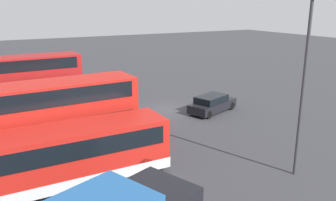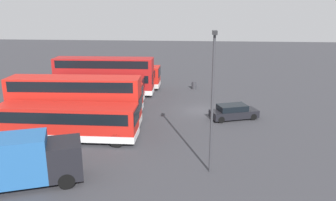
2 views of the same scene
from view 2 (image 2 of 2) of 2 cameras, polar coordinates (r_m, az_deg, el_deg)
name	(u,v)px [view 2 (image 2 of 2)]	position (r m, az deg, el deg)	size (l,w,h in m)	color
ground_plane	(202,111)	(35.76, 5.67, -1.74)	(140.00, 140.00, 0.00)	#38383D
bus_single_deck_near_end	(68,121)	(28.75, -16.40, -3.34)	(2.65, 11.32, 2.95)	red
bus_double_decker_second	(75,100)	(31.54, -15.21, 0.01)	(3.06, 11.77, 4.55)	red
bus_single_deck_third	(86,98)	(35.38, -13.44, 0.44)	(2.91, 11.34, 2.95)	red
bus_single_deck_fourth	(97,89)	(38.82, -11.80, 1.89)	(3.07, 10.63, 2.95)	#A51919
bus_double_decker_fifth	(104,75)	(41.98, -10.57, 4.15)	(2.83, 11.91, 4.55)	#A51919
bus_single_deck_sixth	(121,76)	(45.26, -7.91, 4.03)	(2.61, 10.31, 2.95)	red
box_truck_blue	(14,161)	(22.67, -24.26, -9.14)	(5.01, 7.90, 3.20)	#235999
car_hatchback_silver	(233,112)	(33.55, 10.85, -1.88)	(3.20, 4.86, 1.43)	black
lamp_post_tall	(213,94)	(21.46, 7.43, 1.03)	(0.70, 0.30, 9.21)	#38383D
waste_bin_yellow	(194,85)	(44.85, 4.35, 2.53)	(0.60, 0.60, 0.95)	#333338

